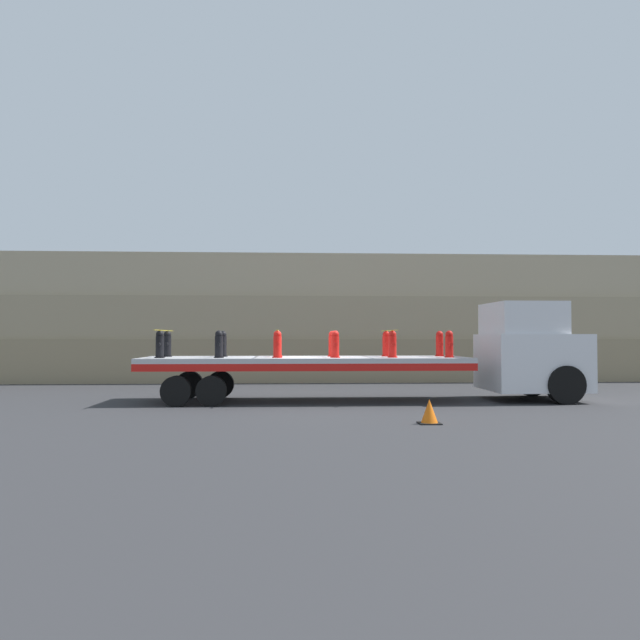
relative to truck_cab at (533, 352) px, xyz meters
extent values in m
plane|color=#2D2D30|center=(-6.67, 0.00, -1.42)|extent=(120.00, 120.00, 0.00)
cube|color=gray|center=(-6.67, 8.43, -0.54)|extent=(60.00, 3.00, 1.75)
cube|color=tan|center=(-6.67, 8.58, 1.21)|extent=(60.00, 3.00, 1.75)
cube|color=tan|center=(-6.67, 8.73, 2.97)|extent=(60.00, 3.00, 1.75)
cube|color=silver|center=(-0.05, 0.00, -0.31)|extent=(2.68, 2.55, 1.63)
cube|color=silver|center=(-0.31, 0.00, 0.97)|extent=(1.88, 2.34, 0.92)
cube|color=black|center=(0.69, 0.00, 0.02)|extent=(1.07, 2.24, 0.91)
cylinder|color=black|center=(0.42, -1.21, -0.88)|extent=(1.06, 0.28, 1.06)
cylinder|color=black|center=(0.42, 1.21, -0.88)|extent=(1.06, 0.28, 1.06)
cube|color=#B2B2B7|center=(-6.67, 0.00, -0.22)|extent=(9.28, 2.52, 0.14)
cube|color=red|center=(-6.67, -1.22, -0.39)|extent=(9.28, 0.08, 0.20)
cube|color=red|center=(-6.67, 1.22, -0.39)|extent=(9.28, 0.08, 0.20)
cylinder|color=black|center=(-9.23, -1.16, -1.01)|extent=(0.81, 0.30, 0.81)
cylinder|color=black|center=(-9.23, 1.16, -1.01)|extent=(0.81, 0.30, 0.81)
cylinder|color=black|center=(-10.15, -1.16, -1.01)|extent=(0.81, 0.30, 0.81)
cylinder|color=black|center=(-10.15, 1.16, -1.01)|extent=(0.81, 0.30, 0.81)
cylinder|color=black|center=(-10.71, -0.55, -0.13)|extent=(0.28, 0.28, 0.03)
cylinder|color=black|center=(-10.71, -0.55, 0.15)|extent=(0.22, 0.22, 0.61)
sphere|color=black|center=(-10.71, -0.55, 0.51)|extent=(0.21, 0.21, 0.21)
cylinder|color=black|center=(-10.71, -0.72, 0.23)|extent=(0.10, 0.12, 0.10)
cylinder|color=black|center=(-10.71, -0.38, 0.23)|extent=(0.10, 0.12, 0.10)
cylinder|color=black|center=(-10.71, 0.55, -0.13)|extent=(0.28, 0.28, 0.03)
cylinder|color=black|center=(-10.71, 0.55, 0.15)|extent=(0.22, 0.22, 0.61)
sphere|color=black|center=(-10.71, 0.55, 0.51)|extent=(0.21, 0.21, 0.21)
cylinder|color=black|center=(-10.71, 0.38, 0.23)|extent=(0.10, 0.12, 0.10)
cylinder|color=black|center=(-10.71, 0.72, 0.23)|extent=(0.10, 0.12, 0.10)
cylinder|color=black|center=(-9.10, -0.55, -0.13)|extent=(0.28, 0.28, 0.03)
cylinder|color=black|center=(-9.10, -0.55, 0.15)|extent=(0.22, 0.22, 0.61)
sphere|color=black|center=(-9.10, -0.55, 0.51)|extent=(0.21, 0.21, 0.21)
cylinder|color=black|center=(-9.10, -0.72, 0.23)|extent=(0.10, 0.12, 0.10)
cylinder|color=black|center=(-9.10, -0.38, 0.23)|extent=(0.10, 0.12, 0.10)
cylinder|color=black|center=(-9.10, 0.55, -0.13)|extent=(0.28, 0.28, 0.03)
cylinder|color=black|center=(-9.10, 0.55, 0.15)|extent=(0.22, 0.22, 0.61)
sphere|color=black|center=(-9.10, 0.55, 0.51)|extent=(0.21, 0.21, 0.21)
cylinder|color=black|center=(-9.10, 0.38, 0.23)|extent=(0.10, 0.12, 0.10)
cylinder|color=black|center=(-9.10, 0.72, 0.23)|extent=(0.10, 0.12, 0.10)
cylinder|color=red|center=(-7.48, -0.55, -0.13)|extent=(0.28, 0.28, 0.03)
cylinder|color=red|center=(-7.48, -0.55, 0.15)|extent=(0.22, 0.22, 0.61)
sphere|color=red|center=(-7.48, -0.55, 0.51)|extent=(0.21, 0.21, 0.21)
cylinder|color=red|center=(-7.48, -0.72, 0.23)|extent=(0.10, 0.12, 0.10)
cylinder|color=red|center=(-7.48, -0.38, 0.23)|extent=(0.10, 0.12, 0.10)
cylinder|color=red|center=(-7.48, 0.55, -0.13)|extent=(0.28, 0.28, 0.03)
cylinder|color=red|center=(-7.48, 0.55, 0.15)|extent=(0.22, 0.22, 0.61)
sphere|color=red|center=(-7.48, 0.55, 0.51)|extent=(0.21, 0.21, 0.21)
cylinder|color=red|center=(-7.48, 0.38, 0.23)|extent=(0.10, 0.12, 0.10)
cylinder|color=red|center=(-7.48, 0.72, 0.23)|extent=(0.10, 0.12, 0.10)
cylinder|color=red|center=(-5.86, -0.55, -0.13)|extent=(0.28, 0.28, 0.03)
cylinder|color=red|center=(-5.86, -0.55, 0.15)|extent=(0.22, 0.22, 0.61)
sphere|color=red|center=(-5.86, -0.55, 0.51)|extent=(0.21, 0.21, 0.21)
cylinder|color=red|center=(-5.86, -0.72, 0.23)|extent=(0.10, 0.12, 0.10)
cylinder|color=red|center=(-5.86, -0.38, 0.23)|extent=(0.10, 0.12, 0.10)
cylinder|color=red|center=(-5.86, 0.55, -0.13)|extent=(0.28, 0.28, 0.03)
cylinder|color=red|center=(-5.86, 0.55, 0.15)|extent=(0.22, 0.22, 0.61)
sphere|color=red|center=(-5.86, 0.55, 0.51)|extent=(0.21, 0.21, 0.21)
cylinder|color=red|center=(-5.86, 0.38, 0.23)|extent=(0.10, 0.12, 0.10)
cylinder|color=red|center=(-5.86, 0.72, 0.23)|extent=(0.10, 0.12, 0.10)
cylinder|color=red|center=(-4.25, -0.55, -0.13)|extent=(0.28, 0.28, 0.03)
cylinder|color=red|center=(-4.25, -0.55, 0.15)|extent=(0.22, 0.22, 0.61)
sphere|color=red|center=(-4.25, -0.55, 0.51)|extent=(0.21, 0.21, 0.21)
cylinder|color=red|center=(-4.25, -0.72, 0.23)|extent=(0.10, 0.12, 0.10)
cylinder|color=red|center=(-4.25, -0.38, 0.23)|extent=(0.10, 0.12, 0.10)
cylinder|color=red|center=(-4.25, 0.55, -0.13)|extent=(0.28, 0.28, 0.03)
cylinder|color=red|center=(-4.25, 0.55, 0.15)|extent=(0.22, 0.22, 0.61)
sphere|color=red|center=(-4.25, 0.55, 0.51)|extent=(0.21, 0.21, 0.21)
cylinder|color=red|center=(-4.25, 0.38, 0.23)|extent=(0.10, 0.12, 0.10)
cylinder|color=red|center=(-4.25, 0.72, 0.23)|extent=(0.10, 0.12, 0.10)
cylinder|color=red|center=(-2.63, -0.55, -0.13)|extent=(0.28, 0.28, 0.03)
cylinder|color=red|center=(-2.63, -0.55, 0.15)|extent=(0.22, 0.22, 0.61)
sphere|color=red|center=(-2.63, -0.55, 0.51)|extent=(0.21, 0.21, 0.21)
cylinder|color=red|center=(-2.63, -0.72, 0.23)|extent=(0.10, 0.12, 0.10)
cylinder|color=red|center=(-2.63, -0.38, 0.23)|extent=(0.10, 0.12, 0.10)
cylinder|color=red|center=(-2.63, 0.55, -0.13)|extent=(0.28, 0.28, 0.03)
cylinder|color=red|center=(-2.63, 0.55, 0.15)|extent=(0.22, 0.22, 0.61)
sphere|color=red|center=(-2.63, 0.55, 0.51)|extent=(0.21, 0.21, 0.21)
cylinder|color=red|center=(-2.63, 0.38, 0.23)|extent=(0.10, 0.12, 0.10)
cylinder|color=red|center=(-2.63, 0.72, 0.23)|extent=(0.10, 0.12, 0.10)
cube|color=yellow|center=(-10.71, 0.00, 0.62)|extent=(0.05, 2.72, 0.01)
cube|color=yellow|center=(-7.48, 0.00, 0.62)|extent=(0.05, 2.72, 0.01)
cube|color=yellow|center=(-4.25, 0.00, 0.62)|extent=(0.05, 2.72, 0.01)
cube|color=black|center=(-4.19, -4.79, -1.40)|extent=(0.46, 0.46, 0.03)
cone|color=orange|center=(-4.19, -4.79, -1.14)|extent=(0.36, 0.36, 0.50)
camera|label=1|loc=(-7.24, -17.93, 0.43)|focal=35.00mm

